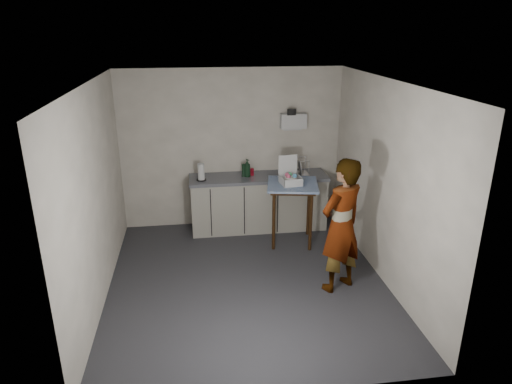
{
  "coord_description": "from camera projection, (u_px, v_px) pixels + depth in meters",
  "views": [
    {
      "loc": [
        -0.63,
        -5.25,
        3.22
      ],
      "look_at": [
        0.18,
        0.45,
        1.1
      ],
      "focal_mm": 32.0,
      "sensor_mm": 36.0,
      "label": 1
    }
  ],
  "objects": [
    {
      "name": "kitchen_counter",
      "position": [
        258.0,
        204.0,
        7.56
      ],
      "size": [
        2.24,
        0.62,
        0.91
      ],
      "color": "black",
      "rests_on": "ground"
    },
    {
      "name": "dark_bottle",
      "position": [
        244.0,
        170.0,
        7.33
      ],
      "size": [
        0.06,
        0.06,
        0.21
      ],
      "primitive_type": "cylinder",
      "color": "black",
      "rests_on": "kitchen_counter"
    },
    {
      "name": "bakery_box",
      "position": [
        290.0,
        178.0,
        6.82
      ],
      "size": [
        0.33,
        0.34,
        0.41
      ],
      "rotation": [
        0.0,
        0.0,
        0.12
      ],
      "color": "silver",
      "rests_on": "side_table"
    },
    {
      "name": "side_table",
      "position": [
        292.0,
        191.0,
        6.91
      ],
      "size": [
        0.88,
        0.88,
        0.97
      ],
      "rotation": [
        0.0,
        0.0,
        -0.19
      ],
      "color": "#37220C",
      "rests_on": "ground"
    },
    {
      "name": "soap_bottle",
      "position": [
        247.0,
        168.0,
        7.31
      ],
      "size": [
        0.15,
        0.15,
        0.29
      ],
      "primitive_type": "imported",
      "rotation": [
        0.0,
        0.0,
        0.5
      ],
      "color": "black",
      "rests_on": "kitchen_counter"
    },
    {
      "name": "wall_back",
      "position": [
        232.0,
        149.0,
        7.47
      ],
      "size": [
        3.6,
        0.02,
        2.6
      ],
      "primitive_type": "cube",
      "color": "#BBB3A3",
      "rests_on": "ground"
    },
    {
      "name": "standing_man",
      "position": [
        341.0,
        226.0,
        5.65
      ],
      "size": [
        0.76,
        0.67,
        1.75
      ],
      "primitive_type": "imported",
      "rotation": [
        0.0,
        0.0,
        3.64
      ],
      "color": "#B2A593",
      "rests_on": "ground"
    },
    {
      "name": "ceiling",
      "position": [
        246.0,
        83.0,
        5.18
      ],
      "size": [
        3.6,
        4.0,
        0.01
      ],
      "primitive_type": "cube",
      "color": "white",
      "rests_on": "wall_back"
    },
    {
      "name": "soda_can",
      "position": [
        252.0,
        172.0,
        7.41
      ],
      "size": [
        0.06,
        0.06,
        0.11
      ],
      "primitive_type": "cylinder",
      "color": "red",
      "rests_on": "kitchen_counter"
    },
    {
      "name": "wall_shelf",
      "position": [
        293.0,
        121.0,
        7.38
      ],
      "size": [
        0.42,
        0.18,
        0.37
      ],
      "color": "silver",
      "rests_on": "ground"
    },
    {
      "name": "dish_rack",
      "position": [
        296.0,
        171.0,
        7.45
      ],
      "size": [
        0.38,
        0.29,
        0.27
      ],
      "color": "silver",
      "rests_on": "kitchen_counter"
    },
    {
      "name": "wall_right",
      "position": [
        385.0,
        183.0,
        5.86
      ],
      "size": [
        0.02,
        4.0,
        2.6
      ],
      "primitive_type": "cube",
      "color": "#BBB3A3",
      "rests_on": "ground"
    },
    {
      "name": "wall_left",
      "position": [
        96.0,
        197.0,
        5.39
      ],
      "size": [
        0.02,
        4.0,
        2.6
      ],
      "primitive_type": "cube",
      "color": "#BBB3A3",
      "rests_on": "ground"
    },
    {
      "name": "paper_towel",
      "position": [
        201.0,
        172.0,
        7.14
      ],
      "size": [
        0.15,
        0.15,
        0.27
      ],
      "color": "black",
      "rests_on": "kitchen_counter"
    },
    {
      "name": "ground",
      "position": [
        247.0,
        282.0,
        6.07
      ],
      "size": [
        4.0,
        4.0,
        0.0
      ],
      "primitive_type": "plane",
      "color": "#29282D",
      "rests_on": "ground"
    }
  ]
}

